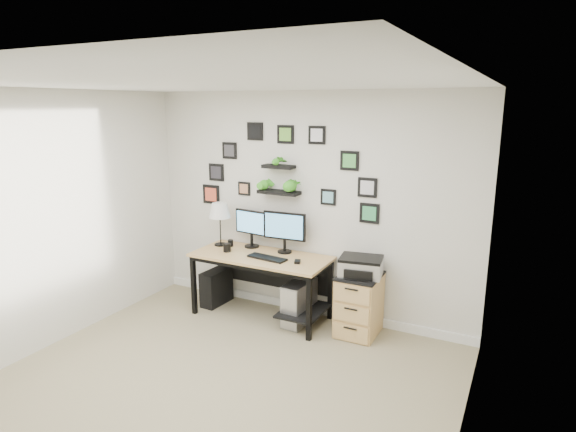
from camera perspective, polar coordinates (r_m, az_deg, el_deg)
The scene contains 14 objects.
room at distance 5.94m, azimuth 1.94°, elevation -10.71°, with size 4.00×4.00×4.00m.
desk at distance 5.61m, azimuth -2.72°, elevation -5.83°, with size 1.60×0.70×0.75m.
monitor_left at distance 5.81m, azimuth -4.39°, elevation -1.16°, with size 0.45×0.20×0.46m.
monitor_right at distance 5.57m, azimuth -0.43°, elevation -1.53°, with size 0.52×0.18×0.48m.
keyboard at distance 5.43m, azimuth -2.49°, elevation -4.98°, with size 0.46×0.15×0.02m, color black.
mouse at distance 5.29m, azimuth 1.12°, elevation -5.42°, with size 0.06×0.10×0.03m, color black.
table_lamp at distance 5.90m, azimuth -8.09°, elevation 0.54°, with size 0.26×0.26×0.53m.
mug at distance 5.72m, azimuth -7.24°, elevation -3.74°, with size 0.09×0.09×0.10m, color black.
pen_cup at distance 5.93m, azimuth -6.83°, elevation -3.21°, with size 0.07×0.07×0.08m, color black.
pc_tower_black at distance 6.14m, azimuth -8.48°, elevation -8.31°, with size 0.19×0.44×0.44m, color black.
pc_tower_grey at distance 5.56m, azimuth 1.31°, elevation -10.22°, with size 0.25×0.51×0.49m.
file_cabinet at distance 5.34m, azimuth 8.40°, elevation -10.32°, with size 0.43×0.53×0.67m.
printer at distance 5.18m, azimuth 8.64°, elevation -5.92°, with size 0.49×0.41×0.20m.
wall_decor at distance 5.57m, azimuth -0.83°, elevation 4.98°, with size 2.32×0.18×1.06m.
Camera 1 is at (2.28, -2.95, 2.44)m, focal length 30.00 mm.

